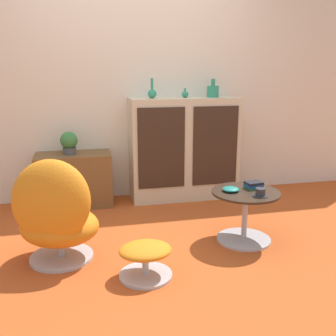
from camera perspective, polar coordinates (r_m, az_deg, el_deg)
ground_plane at (r=3.20m, az=-1.32°, el=-11.41°), size 12.00×12.00×0.00m
wall_back at (r=4.28m, az=-5.35°, el=13.04°), size 6.40×0.06×2.60m
sideboard at (r=4.25m, az=2.31°, el=2.82°), size 1.15×0.40×1.09m
tv_console at (r=4.16m, az=-13.44°, el=-1.66°), size 0.75×0.41×0.55m
egg_chair at (r=2.95m, az=-16.04°, el=-6.57°), size 0.75×0.72×0.80m
ottoman at (r=2.73m, az=-3.30°, el=-12.60°), size 0.37×0.37×0.24m
coffee_table at (r=3.29m, az=11.10°, el=-6.35°), size 0.55×0.55×0.43m
vase_leftmost at (r=4.10m, az=-2.33°, el=10.85°), size 0.09×0.09×0.20m
vase_inner_left at (r=4.18m, az=2.48°, el=10.66°), size 0.07×0.07×0.10m
vase_inner_right at (r=4.27m, az=6.52°, el=11.06°), size 0.13×0.13×0.19m
potted_plant at (r=4.08m, az=-14.18°, el=3.66°), size 0.17×0.17×0.23m
teacup at (r=3.12m, az=13.26°, el=-3.55°), size 0.12×0.12×0.06m
book_stack at (r=3.31m, az=12.31°, el=-2.44°), size 0.14×0.12×0.06m
bowl at (r=3.20m, az=9.07°, el=-3.04°), size 0.14×0.14×0.04m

